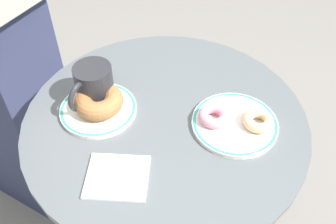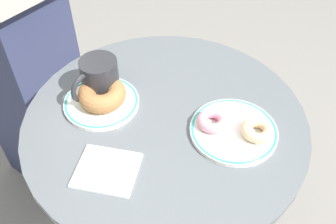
# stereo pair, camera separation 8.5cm
# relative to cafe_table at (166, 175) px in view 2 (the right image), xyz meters

# --- Properties ---
(cafe_table) EXTENTS (0.65, 0.65, 0.71)m
(cafe_table) POSITION_rel_cafe_table_xyz_m (0.00, 0.00, 0.00)
(cafe_table) COLOR #565B60
(cafe_table) RESTS_ON ground
(plate_left) EXTENTS (0.18, 0.18, 0.01)m
(plate_left) POSITION_rel_cafe_table_xyz_m (-0.16, -0.00, 0.23)
(plate_left) COLOR white
(plate_left) RESTS_ON cafe_table
(plate_right) EXTENTS (0.19, 0.19, 0.01)m
(plate_right) POSITION_rel_cafe_table_xyz_m (0.16, -0.00, 0.23)
(plate_right) COLOR white
(plate_right) RESTS_ON cafe_table
(donut_cinnamon) EXTENTS (0.16, 0.16, 0.04)m
(donut_cinnamon) POSITION_rel_cafe_table_xyz_m (-0.15, -0.00, 0.26)
(donut_cinnamon) COLOR #A36B3D
(donut_cinnamon) RESTS_ON plate_left
(donut_glazed) EXTENTS (0.09, 0.09, 0.02)m
(donut_glazed) POSITION_rel_cafe_table_xyz_m (0.21, -0.00, 0.25)
(donut_glazed) COLOR #E0B789
(donut_glazed) RESTS_ON plate_right
(donut_pink_frosted) EXTENTS (0.10, 0.10, 0.02)m
(donut_pink_frosted) POSITION_rel_cafe_table_xyz_m (0.11, 0.00, 0.25)
(donut_pink_frosted) COLOR pink
(donut_pink_frosted) RESTS_ON plate_right
(paper_napkin) EXTENTS (0.13, 0.12, 0.01)m
(paper_napkin) POSITION_rel_cafe_table_xyz_m (-0.07, -0.17, 0.23)
(paper_napkin) COLOR white
(paper_napkin) RESTS_ON cafe_table
(coffee_mug) EXTENTS (0.09, 0.13, 0.10)m
(coffee_mug) POSITION_rel_cafe_table_xyz_m (-0.17, 0.03, 0.27)
(coffee_mug) COLOR #28282D
(coffee_mug) RESTS_ON cafe_table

